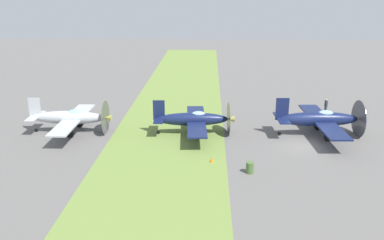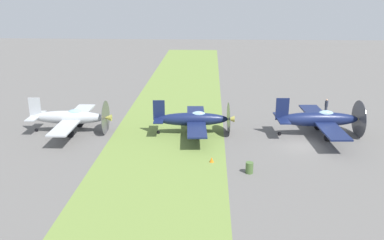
{
  "view_description": "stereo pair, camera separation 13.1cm",
  "coord_description": "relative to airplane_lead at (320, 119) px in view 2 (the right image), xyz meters",
  "views": [
    {
      "loc": [
        36.48,
        -8.83,
        14.03
      ],
      "look_at": [
        -2.77,
        -10.46,
        1.43
      ],
      "focal_mm": 39.2,
      "sensor_mm": 36.0,
      "label": 1
    },
    {
      "loc": [
        36.47,
        -8.7,
        14.03
      ],
      "look_at": [
        -2.77,
        -10.46,
        1.43
      ],
      "focal_mm": 39.2,
      "sensor_mm": 36.0,
      "label": 2
    }
  ],
  "objects": [
    {
      "name": "fuel_drum",
      "position": [
        9.07,
        -7.56,
        -1.21
      ],
      "size": [
        0.6,
        0.6,
        0.9
      ],
      "primitive_type": "cylinder",
      "color": "#476633",
      "rests_on": "ground"
    },
    {
      "name": "ground_plane",
      "position": [
        2.85,
        -2.01,
        -1.66
      ],
      "size": [
        160.0,
        160.0,
        0.0
      ],
      "primitive_type": "plane",
      "color": "#605E5B"
    },
    {
      "name": "airplane_wingman",
      "position": [
        0.07,
        -12.31,
        -0.15
      ],
      "size": [
        10.11,
        8.0,
        3.6
      ],
      "rotation": [
        0.0,
        0.0,
        0.06
      ],
      "color": "#141E47",
      "rests_on": "ground"
    },
    {
      "name": "runway_marker_cone",
      "position": [
        7.06,
        -10.51,
        -1.44
      ],
      "size": [
        0.36,
        0.36,
        0.44
      ],
      "primitive_type": "cone",
      "color": "orange",
      "rests_on": "ground"
    },
    {
      "name": "airplane_lead",
      "position": [
        0.0,
        0.0,
        0.0
      ],
      "size": [
        11.11,
        8.8,
        3.96
      ],
      "rotation": [
        0.0,
        0.0,
        0.05
      ],
      "color": "#141E47",
      "rests_on": "ground"
    },
    {
      "name": "airplane_trail",
      "position": [
        0.14,
        -24.59,
        -0.11
      ],
      "size": [
        10.29,
        8.19,
        3.69
      ],
      "rotation": [
        0.0,
        0.0,
        0.01
      ],
      "color": "#B2B7BC",
      "rests_on": "ground"
    },
    {
      "name": "grass_verge",
      "position": [
        2.85,
        -14.8,
        -1.65
      ],
      "size": [
        120.0,
        11.0,
        0.01
      ],
      "primitive_type": "cube",
      "color": "olive",
      "rests_on": "ground"
    },
    {
      "name": "ground_crew_chief",
      "position": [
        -7.55,
        2.62,
        -0.75
      ],
      "size": [
        0.62,
        0.38,
        1.73
      ],
      "rotation": [
        0.0,
        0.0,
        2.94
      ],
      "color": "#2D3342",
      "rests_on": "ground"
    }
  ]
}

